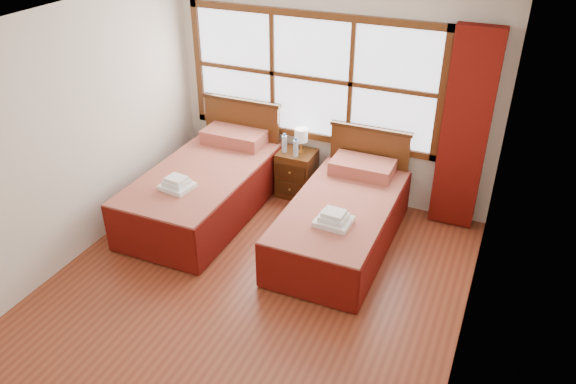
% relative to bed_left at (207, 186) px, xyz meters
% --- Properties ---
extents(floor, '(4.50, 4.50, 0.00)m').
position_rel_bed_left_xyz_m(floor, '(1.17, -1.20, -0.34)').
color(floor, brown).
rests_on(floor, ground).
extents(ceiling, '(4.50, 4.50, 0.00)m').
position_rel_bed_left_xyz_m(ceiling, '(1.17, -1.20, 2.26)').
color(ceiling, white).
rests_on(ceiling, wall_back).
extents(wall_back, '(4.00, 0.00, 4.00)m').
position_rel_bed_left_xyz_m(wall_back, '(1.17, 1.05, 0.96)').
color(wall_back, silver).
rests_on(wall_back, floor).
extents(wall_left, '(0.00, 4.50, 4.50)m').
position_rel_bed_left_xyz_m(wall_left, '(-0.83, -1.20, 0.96)').
color(wall_left, silver).
rests_on(wall_left, floor).
extents(wall_right, '(0.00, 4.50, 4.50)m').
position_rel_bed_left_xyz_m(wall_right, '(3.17, -1.20, 0.96)').
color(wall_right, silver).
rests_on(wall_right, floor).
extents(window, '(3.16, 0.06, 1.56)m').
position_rel_bed_left_xyz_m(window, '(0.92, 1.02, 1.16)').
color(window, white).
rests_on(window, wall_back).
extents(curtain, '(0.50, 0.16, 2.30)m').
position_rel_bed_left_xyz_m(curtain, '(2.77, 0.91, 0.83)').
color(curtain, '#67100A').
rests_on(curtain, wall_back).
extents(bed_left, '(1.15, 2.24, 1.13)m').
position_rel_bed_left_xyz_m(bed_left, '(0.00, 0.00, 0.00)').
color(bed_left, '#391F0B').
rests_on(bed_left, floor).
extents(bed_right, '(1.06, 2.08, 1.03)m').
position_rel_bed_left_xyz_m(bed_right, '(1.72, 0.00, -0.03)').
color(bed_right, '#391F0B').
rests_on(bed_right, floor).
extents(nightstand, '(0.45, 0.44, 0.60)m').
position_rel_bed_left_xyz_m(nightstand, '(0.83, 0.80, -0.04)').
color(nightstand, '#552D12').
rests_on(nightstand, floor).
extents(towels_left, '(0.37, 0.33, 0.14)m').
position_rel_bed_left_xyz_m(towels_left, '(-0.02, -0.57, 0.31)').
color(towels_left, white).
rests_on(towels_left, bed_left).
extents(towels_right, '(0.37, 0.32, 0.15)m').
position_rel_bed_left_xyz_m(towels_right, '(1.77, -0.48, 0.27)').
color(towels_right, white).
rests_on(towels_right, bed_right).
extents(lamp, '(0.16, 0.16, 0.31)m').
position_rel_bed_left_xyz_m(lamp, '(0.88, 0.83, 0.48)').
color(lamp, gold).
rests_on(lamp, nightstand).
extents(bottle_near, '(0.06, 0.06, 0.25)m').
position_rel_bed_left_xyz_m(bottle_near, '(0.69, 0.75, 0.37)').
color(bottle_near, silver).
rests_on(bottle_near, nightstand).
extents(bottle_far, '(0.06, 0.06, 0.24)m').
position_rel_bed_left_xyz_m(bottle_far, '(0.86, 0.70, 0.36)').
color(bottle_far, silver).
rests_on(bottle_far, nightstand).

